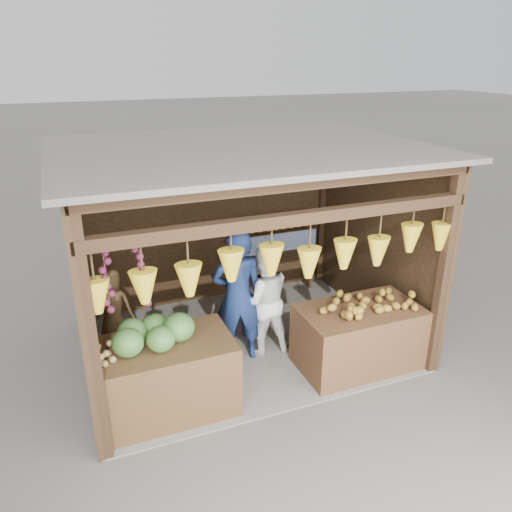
{
  "coord_description": "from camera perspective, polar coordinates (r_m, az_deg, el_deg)",
  "views": [
    {
      "loc": [
        -2.0,
        -5.48,
        3.65
      ],
      "look_at": [
        0.15,
        -0.1,
        1.29
      ],
      "focal_mm": 35.0,
      "sensor_mm": 36.0,
      "label": 1
    }
  ],
  "objects": [
    {
      "name": "mango_pile",
      "position": [
        6.15,
        12.58,
        -4.94
      ],
      "size": [
        1.4,
        0.64,
        0.22
      ],
      "primitive_type": null,
      "color": "#CF581B",
      "rests_on": "counter_right"
    },
    {
      "name": "stall_structure",
      "position": [
        6.11,
        -1.83,
        3.17
      ],
      "size": [
        4.3,
        3.3,
        2.66
      ],
      "color": "slate",
      "rests_on": "ground"
    },
    {
      "name": "back_shelf",
      "position": [
        7.92,
        2.3,
        1.58
      ],
      "size": [
        1.25,
        0.32,
        1.32
      ],
      "color": "#382314",
      "rests_on": "ground"
    },
    {
      "name": "ground",
      "position": [
        6.88,
        -1.52,
        -9.92
      ],
      "size": [
        80.0,
        80.0,
        0.0
      ],
      "primitive_type": "plane",
      "color": "#514F49",
      "rests_on": "ground"
    },
    {
      "name": "woman_standing",
      "position": [
        6.38,
        0.82,
        -4.99
      ],
      "size": [
        0.79,
        0.65,
        1.49
      ],
      "primitive_type": "imported",
      "rotation": [
        0.0,
        0.0,
        3.01
      ],
      "color": "white",
      "rests_on": "ground"
    },
    {
      "name": "tanfruit_pile",
      "position": [
        5.22,
        -17.51,
        -10.67
      ],
      "size": [
        0.34,
        0.4,
        0.13
      ],
      "primitive_type": null,
      "color": "olive",
      "rests_on": "counter_left"
    },
    {
      "name": "vendor_seated",
      "position": [
        6.32,
        -16.04,
        -5.72
      ],
      "size": [
        0.58,
        0.51,
        1.0
      ],
      "primitive_type": "imported",
      "rotation": [
        0.0,
        0.0,
        2.66
      ],
      "color": "brown",
      "rests_on": "stool"
    },
    {
      "name": "melon_pile",
      "position": [
        5.29,
        -11.57,
        -8.4
      ],
      "size": [
        1.0,
        0.5,
        0.32
      ],
      "primitive_type": null,
      "color": "#155115",
      "rests_on": "counter_left"
    },
    {
      "name": "counter_left",
      "position": [
        5.6,
        -10.25,
        -13.5
      ],
      "size": [
        1.45,
        0.85,
        0.84
      ],
      "primitive_type": "cube",
      "color": "#4A2A18",
      "rests_on": "ground"
    },
    {
      "name": "man_standing",
      "position": [
        6.16,
        -2.09,
        -4.68
      ],
      "size": [
        0.71,
        0.53,
        1.75
      ],
      "primitive_type": "imported",
      "rotation": [
        0.0,
        0.0,
        2.95
      ],
      "color": "navy",
      "rests_on": "ground"
    },
    {
      "name": "counter_right",
      "position": [
        6.36,
        11.56,
        -9.1
      ],
      "size": [
        1.47,
        0.85,
        0.8
      ],
      "primitive_type": "cube",
      "color": "#4C2F19",
      "rests_on": "ground"
    },
    {
      "name": "stool",
      "position": [
        6.64,
        -15.46,
        -10.65
      ],
      "size": [
        0.31,
        0.31,
        0.29
      ],
      "primitive_type": "cube",
      "color": "black",
      "rests_on": "ground"
    }
  ]
}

